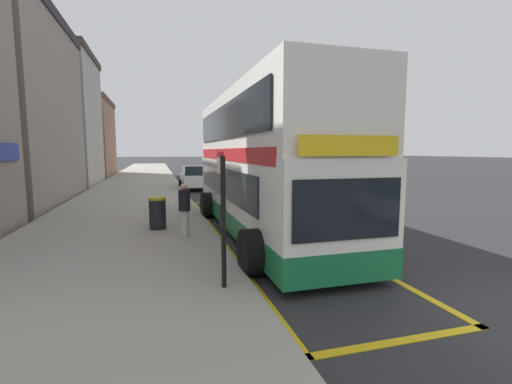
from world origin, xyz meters
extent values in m
plane|color=#28282B|center=(0.00, 32.00, 0.00)|extent=(260.00, 260.00, 0.00)
cube|color=gray|center=(-7.00, 32.00, 0.07)|extent=(6.00, 76.00, 0.14)
cube|color=white|center=(-2.45, 7.63, 1.35)|extent=(2.41, 10.64, 2.30)
cube|color=white|center=(-2.45, 7.63, 3.45)|extent=(2.39, 10.42, 1.90)
cube|color=#196B3D|center=(-2.45, 7.63, 0.50)|extent=(2.43, 10.66, 0.60)
cube|color=#B2191E|center=(-2.45, 7.63, 2.52)|extent=(2.44, 9.79, 0.36)
cube|color=black|center=(-3.68, 8.03, 1.65)|extent=(0.04, 8.51, 0.90)
cube|color=black|center=(-3.68, 7.63, 3.50)|extent=(0.04, 9.36, 1.00)
cube|color=black|center=(-2.45, 2.29, 1.60)|extent=(2.12, 0.04, 1.10)
cube|color=yellow|center=(-2.45, 2.29, 2.72)|extent=(1.93, 0.04, 0.36)
cylinder|color=black|center=(-3.75, 3.80, 0.50)|extent=(0.56, 1.00, 1.00)
cylinder|color=black|center=(-1.15, 3.80, 0.50)|extent=(0.56, 1.00, 1.00)
cylinder|color=black|center=(-3.75, 10.55, 0.50)|extent=(0.56, 1.00, 1.00)
cylinder|color=black|center=(-1.15, 10.55, 0.50)|extent=(0.56, 1.00, 1.00)
cube|color=gold|center=(-3.92, 7.69, 0.01)|extent=(0.16, 14.11, 0.01)
cube|color=gold|center=(-1.07, 7.69, 0.01)|extent=(0.16, 14.11, 0.01)
cube|color=gold|center=(-2.50, 0.72, 0.01)|extent=(3.01, 0.16, 0.01)
cube|color=gold|center=(-2.50, 14.67, 0.01)|extent=(3.01, 0.16, 0.01)
cylinder|color=black|center=(-4.56, 2.99, 1.34)|extent=(0.09, 0.09, 2.40)
cube|color=silver|center=(-4.56, 3.24, 2.36)|extent=(0.05, 0.42, 0.30)
cube|color=red|center=(-4.56, 3.24, 2.56)|extent=(0.05, 0.42, 0.10)
cube|color=black|center=(-4.56, 3.09, 1.44)|extent=(0.06, 0.28, 0.40)
cube|color=#B2ADA8|center=(-15.44, 27.05, 4.79)|extent=(10.48, 8.08, 9.58)
cube|color=#473833|center=(-15.44, 27.05, 9.83)|extent=(10.69, 8.24, 0.50)
cube|color=#9E7056|center=(-14.20, 36.85, 3.74)|extent=(7.99, 9.48, 7.48)
cube|color=brown|center=(-14.20, 36.85, 7.73)|extent=(8.15, 9.67, 0.50)
cube|color=silver|center=(-3.15, 21.13, 0.66)|extent=(1.76, 4.20, 0.72)
cube|color=black|center=(-3.15, 21.03, 1.32)|extent=(1.52, 1.90, 0.60)
cylinder|color=black|center=(-4.08, 22.43, 0.30)|extent=(0.22, 0.60, 0.60)
cylinder|color=black|center=(-2.21, 22.43, 0.30)|extent=(0.22, 0.60, 0.60)
cylinder|color=black|center=(-4.08, 19.83, 0.30)|extent=(0.22, 0.60, 0.60)
cylinder|color=black|center=(-2.21, 19.83, 0.30)|extent=(0.22, 0.60, 0.60)
cylinder|color=#B7B2AD|center=(-4.94, 7.12, 0.52)|extent=(0.24, 0.24, 0.76)
cylinder|color=black|center=(-4.94, 7.12, 1.20)|extent=(0.34, 0.34, 0.60)
sphere|color=tan|center=(-4.94, 7.12, 1.60)|extent=(0.20, 0.20, 0.20)
cylinder|color=black|center=(-5.70, 8.36, 0.61)|extent=(0.52, 0.52, 0.94)
cylinder|color=#A5991E|center=(-5.70, 8.36, 1.12)|extent=(0.55, 0.55, 0.08)
camera|label=1|loc=(-5.69, -3.14, 2.63)|focal=24.58mm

